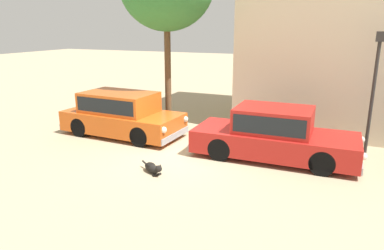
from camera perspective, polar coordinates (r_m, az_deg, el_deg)
The scene contains 5 objects.
ground_plane at distance 10.81m, azimuth -1.82°, elevation -4.70°, with size 80.00×80.00×0.00m, color tan.
parked_sedan_nearest at distance 12.77m, azimuth -11.19°, elevation 1.86°, with size 4.39×2.03×1.52m.
parked_sedan_second at distance 10.59m, azimuth 12.92°, elevation -1.33°, with size 4.78×1.87×1.50m.
stray_dog_spotted at distance 9.49m, azimuth -6.33°, elevation -6.77°, with size 0.88×0.55×0.34m.
street_lamp at distance 11.70m, azimuth 27.13°, elevation 6.86°, with size 0.22×0.22×3.59m.
Camera 1 is at (4.32, -9.18, 3.72)m, focal length 33.49 mm.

